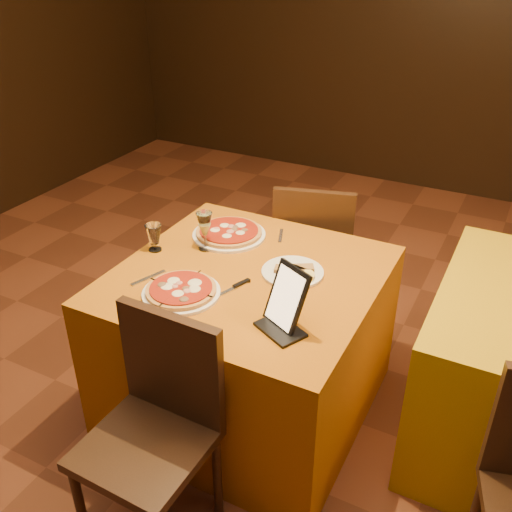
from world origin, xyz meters
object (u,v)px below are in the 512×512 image
at_px(tablet, 287,297).
at_px(pizza_far, 229,233).
at_px(chair_main_far, 314,252).
at_px(wine_glass, 205,231).
at_px(main_table, 248,342).
at_px(pizza_near, 181,291).
at_px(water_glass, 154,238).
at_px(chair_main_near, 145,447).

bearing_deg(tablet, pizza_far, 162.96).
xyz_separation_m(chair_main_far, tablet, (0.30, -1.06, 0.41)).
distance_m(chair_main_far, wine_glass, 0.85).
bearing_deg(wine_glass, tablet, -31.99).
bearing_deg(main_table, pizza_near, -121.39).
bearing_deg(pizza_near, chair_main_far, 81.29).
xyz_separation_m(main_table, water_glass, (-0.48, -0.01, 0.44)).
bearing_deg(chair_main_near, tablet, 61.77).
bearing_deg(pizza_near, main_table, 58.61).
distance_m(chair_main_near, water_glass, 0.97).
bearing_deg(pizza_near, wine_glass, 106.92).
distance_m(chair_main_far, pizza_far, 0.67).
bearing_deg(wine_glass, chair_main_near, -72.56).
height_order(pizza_near, pizza_far, same).
xyz_separation_m(chair_main_near, pizza_far, (-0.24, 1.05, 0.31)).
distance_m(chair_main_near, wine_glass, 1.01).
height_order(pizza_far, wine_glass, wine_glass).
bearing_deg(tablet, chair_main_near, -92.82).
bearing_deg(pizza_far, chair_main_near, -76.86).
distance_m(main_table, tablet, 0.63).
distance_m(main_table, chair_main_far, 0.81).
relative_size(water_glass, tablet, 0.53).
relative_size(chair_main_far, tablet, 3.73).
distance_m(wine_glass, water_glass, 0.24).
relative_size(chair_main_near, pizza_near, 2.84).
distance_m(main_table, wine_glass, 0.56).
bearing_deg(pizza_near, pizza_far, 98.48).
xyz_separation_m(wine_glass, tablet, (0.58, -0.36, 0.03)).
relative_size(main_table, chair_main_far, 1.21).
height_order(chair_main_near, chair_main_far, same).
relative_size(pizza_near, tablet, 1.31).
relative_size(main_table, chair_main_near, 1.21).
bearing_deg(water_glass, chair_main_near, -57.94).
distance_m(pizza_near, wine_glass, 0.40).
distance_m(chair_main_near, tablet, 0.73).
bearing_deg(chair_main_far, pizza_near, 65.64).
bearing_deg(pizza_far, chair_main_far, 65.62).
distance_m(chair_main_near, pizza_near, 0.62).
xyz_separation_m(chair_main_near, water_glass, (-0.48, 0.77, 0.36)).
relative_size(main_table, wine_glass, 5.79).
bearing_deg(water_glass, tablet, -17.28).
xyz_separation_m(chair_main_near, wine_glass, (-0.28, 0.89, 0.39)).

